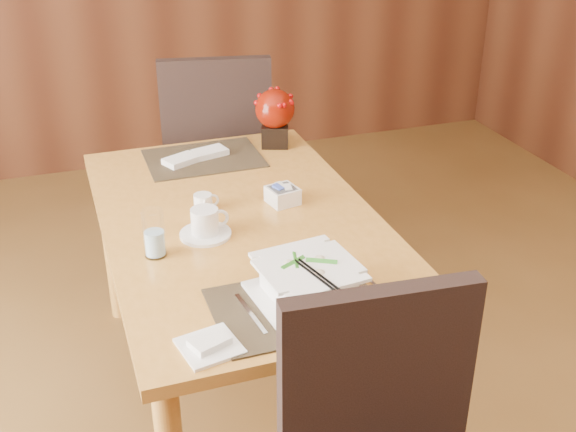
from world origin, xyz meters
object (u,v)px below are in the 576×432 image
object	(u,v)px
soup_setting	(308,283)
bread_plate	(210,346)
dining_table	(242,244)
far_chair	(217,151)
water_glass	(154,233)
sugar_caddy	(283,195)
berry_decor	(275,114)
coffee_cup	(205,224)
creamer_jug	(203,202)

from	to	relation	value
soup_setting	bread_plate	size ratio (longest dim) A/B	2.21
dining_table	bread_plate	xyz separation A→B (m)	(-0.26, -0.65, 0.10)
dining_table	far_chair	distance (m)	0.98
water_glass	sugar_caddy	size ratio (longest dim) A/B	1.58
soup_setting	bread_plate	world-z (taller)	soup_setting
dining_table	berry_decor	world-z (taller)	berry_decor
coffee_cup	water_glass	bearing A→B (deg)	-156.76
coffee_cup	creamer_jug	distance (m)	0.18
creamer_jug	berry_decor	bearing A→B (deg)	49.25
water_glass	creamer_jug	world-z (taller)	water_glass
soup_setting	coffee_cup	world-z (taller)	soup_setting
water_glass	far_chair	world-z (taller)	far_chair
soup_setting	water_glass	bearing A→B (deg)	126.20
soup_setting	creamer_jug	distance (m)	0.65
sugar_caddy	soup_setting	bearing A→B (deg)	-102.17
creamer_jug	sugar_caddy	distance (m)	0.28
dining_table	bread_plate	bearing A→B (deg)	-112.18
coffee_cup	bread_plate	world-z (taller)	coffee_cup
water_glass	berry_decor	size ratio (longest dim) A/B	0.64
creamer_jug	sugar_caddy	bearing A→B (deg)	-7.74
water_glass	sugar_caddy	world-z (taller)	water_glass
coffee_cup	sugar_caddy	distance (m)	0.34
creamer_jug	sugar_caddy	world-z (taller)	same
soup_setting	berry_decor	bearing A→B (deg)	69.69
soup_setting	coffee_cup	xyz separation A→B (m)	(-0.18, 0.45, -0.02)
soup_setting	water_glass	world-z (taller)	water_glass
creamer_jug	water_glass	bearing A→B (deg)	-129.43
soup_setting	sugar_caddy	size ratio (longest dim) A/B	3.21
coffee_cup	berry_decor	world-z (taller)	berry_decor
dining_table	far_chair	size ratio (longest dim) A/B	1.40
bread_plate	far_chair	world-z (taller)	far_chair
dining_table	soup_setting	bearing A→B (deg)	-85.46
coffee_cup	soup_setting	bearing A→B (deg)	-68.29
sugar_caddy	coffee_cup	bearing A→B (deg)	-155.07
creamer_jug	bread_plate	distance (m)	0.77
water_glass	berry_decor	world-z (taller)	berry_decor
dining_table	creamer_jug	distance (m)	0.20
dining_table	water_glass	distance (m)	0.38
far_chair	sugar_caddy	bearing A→B (deg)	102.52
soup_setting	coffee_cup	distance (m)	0.49
soup_setting	berry_decor	xyz separation A→B (m)	(0.27, 1.13, 0.08)
water_glass	far_chair	size ratio (longest dim) A/B	0.14
dining_table	coffee_cup	world-z (taller)	coffee_cup
dining_table	berry_decor	size ratio (longest dim) A/B	6.26
dining_table	coffee_cup	size ratio (longest dim) A/B	9.05
coffee_cup	bread_plate	size ratio (longest dim) A/B	1.18
dining_table	coffee_cup	distance (m)	0.21
creamer_jug	far_chair	world-z (taller)	far_chair
sugar_caddy	creamer_jug	bearing A→B (deg)	172.52
water_glass	dining_table	bearing A→B (deg)	25.23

